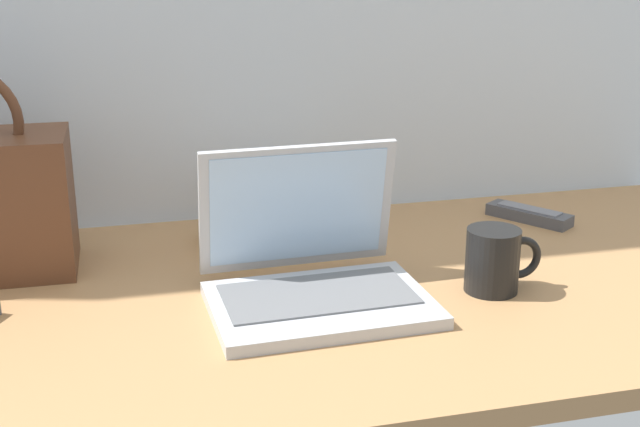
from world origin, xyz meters
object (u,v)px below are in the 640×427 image
Objects in this scene: remote_control_near at (529,215)px; book_stack at (271,215)px; coffee_mug at (495,259)px; laptop at (312,269)px.

book_stack reaches higher than remote_control_near.
coffee_mug is at bearing -47.78° from book_stack.
book_stack is at bearing 177.76° from remote_control_near.
book_stack is (-0.01, 0.27, -0.00)m from laptop.
remote_control_near is (0.21, 0.29, -0.04)m from coffee_mug.
laptop is 2.00× the size of remote_control_near.
coffee_mug is 0.41m from book_stack.
laptop is 0.27m from coffee_mug.
coffee_mug is (0.27, -0.04, 0.00)m from laptop.
laptop reaches higher than coffee_mug.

